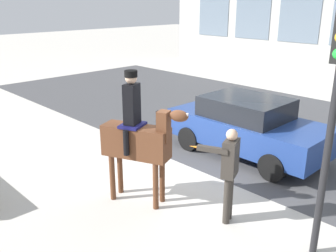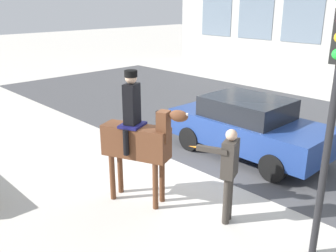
# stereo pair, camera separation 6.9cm
# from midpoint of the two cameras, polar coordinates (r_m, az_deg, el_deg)

# --- Properties ---
(ground_plane) EXTENTS (80.00, 80.00, 0.00)m
(ground_plane) POSITION_cam_midpoint_polar(r_m,az_deg,el_deg) (8.65, 2.56, -7.71)
(ground_plane) COLOR beige
(road_surface) EXTENTS (25.33, 8.50, 0.01)m
(road_surface) POSITION_cam_midpoint_polar(r_m,az_deg,el_deg) (12.27, 18.18, -0.51)
(road_surface) COLOR #444447
(road_surface) RESTS_ON ground_plane
(mounted_horse_lead) EXTENTS (1.70, 0.97, 2.63)m
(mounted_horse_lead) POSITION_cam_midpoint_polar(r_m,az_deg,el_deg) (7.15, -4.36, -1.71)
(mounted_horse_lead) COLOR #59331E
(mounted_horse_lead) RESTS_ON ground_plane
(pedestrian_bystander) EXTENTS (0.78, 0.68, 1.77)m
(pedestrian_bystander) POSITION_cam_midpoint_polar(r_m,az_deg,el_deg) (6.65, 9.51, -6.44)
(pedestrian_bystander) COLOR #332D28
(pedestrian_bystander) RESTS_ON ground_plane
(street_car_near_lane) EXTENTS (4.06, 1.90, 1.51)m
(street_car_near_lane) POSITION_cam_midpoint_polar(r_m,az_deg,el_deg) (9.77, 12.35, 0.01)
(street_car_near_lane) COLOR navy
(street_car_near_lane) RESTS_ON ground_plane
(traffic_light) EXTENTS (0.24, 0.29, 3.74)m
(traffic_light) POSITION_cam_midpoint_polar(r_m,az_deg,el_deg) (5.67, 24.29, 3.60)
(traffic_light) COLOR black
(traffic_light) RESTS_ON ground_plane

